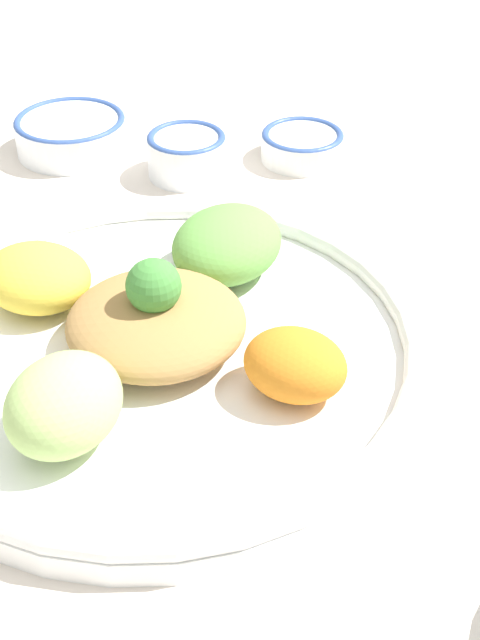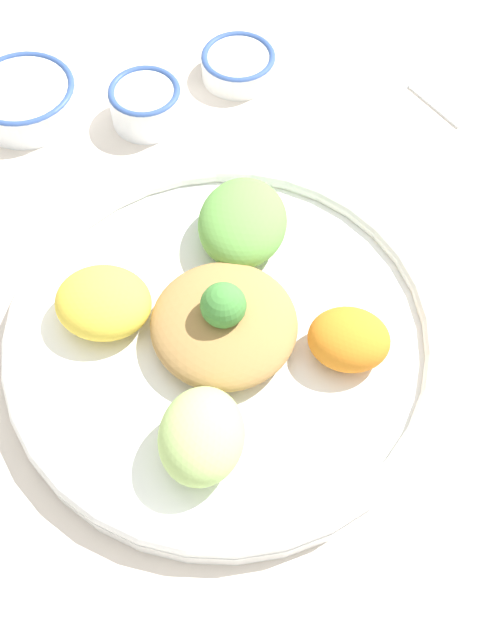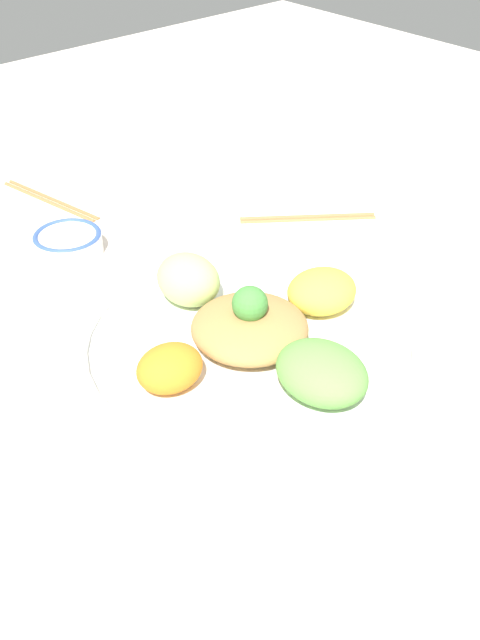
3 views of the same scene
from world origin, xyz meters
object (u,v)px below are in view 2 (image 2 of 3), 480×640
salad_platter (223,332)px  serving_spoon_main (411,83)px  sauce_bowl_dark (25,98)px  sauce_bowl_red (146,103)px  sauce_bowl_far (238,64)px

salad_platter → serving_spoon_main: (-0.38, 0.17, -0.02)m
salad_platter → serving_spoon_main: 0.42m
sauce_bowl_dark → sauce_bowl_red: bearing=93.5°
sauce_bowl_red → sauce_bowl_dark: (0.01, -0.14, -0.00)m
sauce_bowl_dark → serving_spoon_main: 0.45m
serving_spoon_main → sauce_bowl_red: bearing=-116.1°
salad_platter → sauce_bowl_far: salad_platter is taller
salad_platter → sauce_bowl_red: (-0.28, -0.13, 0.00)m
sauce_bowl_red → salad_platter: bearing=25.0°
sauce_bowl_far → serving_spoon_main: bearing=93.5°
sauce_bowl_red → serving_spoon_main: sauce_bowl_red is taller
sauce_bowl_red → sauce_bowl_dark: bearing=-86.5°
sauce_bowl_red → sauce_bowl_far: size_ratio=0.92×
sauce_bowl_red → sauce_bowl_dark: size_ratio=0.68×
sauce_bowl_red → sauce_bowl_dark: sauce_bowl_red is taller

